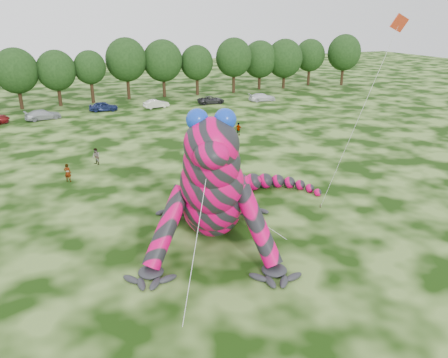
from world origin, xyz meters
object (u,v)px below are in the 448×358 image
Objects in this scene: tree_12 at (197,70)px; car_6 at (211,100)px; spectator_3 at (238,129)px; spectator_2 at (208,133)px; spectator_0 at (68,173)px; tree_14 at (260,65)px; tree_10 at (127,69)px; car_4 at (103,106)px; spectator_1 at (96,157)px; tree_9 at (91,77)px; car_3 at (43,115)px; inflatable_gecko at (212,164)px; tree_11 at (163,68)px; flying_kite at (393,39)px; tree_7 at (17,79)px; tree_17 at (344,60)px; car_7 at (262,97)px; tree_8 at (57,78)px; car_5 at (156,104)px; tree_16 at (310,62)px; tree_15 at (284,64)px; tree_13 at (234,66)px.

tree_12 is 9.76m from car_6.
car_6 is at bearing -50.36° from spectator_3.
spectator_2 is 1.07× the size of spectator_0.
tree_14 is 5.45× the size of spectator_0.
tree_10 is 31.06m from spectator_3.
car_4 is 2.38× the size of spectator_2.
spectator_1 is (-22.98, -33.45, -3.64)m from tree_12.
tree_9 is at bearing -71.92° from spectator_0.
tree_10 reaches higher than car_3.
tree_10 reaches higher than inflatable_gecko.
tree_11 is 5.92× the size of spectator_1.
flying_kite is 1.41× the size of tree_10.
car_3 is at bearing 114.17° from car_4.
tree_17 is at bearing -0.13° from tree_7.
tree_9 is 31.07m from spectator_2.
spectator_3 reaches higher than car_7.
tree_8 reaches higher than car_4.
tree_11 reaches higher than spectator_0.
car_6 is (9.40, -0.36, -0.04)m from car_5.
tree_9 is 2.13× the size of car_5.
tree_10 is 1.12× the size of tree_16.
tree_12 reaches higher than car_7.
tree_14 is 25.79m from car_5.
spectator_1 reaches higher than car_7.
tree_8 is at bearing -63.88° from spectator_0.
spectator_3 is (-4.24, -20.01, 0.17)m from car_6.
tree_16 reaches higher than car_6.
tree_17 is 25.85m from car_7.
spectator_2 is at bearing -72.01° from tree_9.
car_6 is (11.84, -9.77, -4.62)m from tree_10.
tree_14 is (13.45, 0.98, 0.21)m from tree_12.
tree_12 is at bearing 122.02° from spectator_1.
car_5 is (2.45, -9.41, -4.58)m from tree_10.
tree_15 is 30.18m from car_5.
tree_12 reaches higher than car_4.
spectator_1 is at bearing -149.48° from tree_17.
spectator_0 is (-44.49, -37.34, -3.95)m from tree_15.
tree_11 is at bearing 179.02° from tree_15.
tree_16 is at bearing 3.10° from tree_14.
inflatable_gecko is 62.19m from tree_15.
tree_11 is 0.98× the size of tree_17.
tree_14 is 42.36m from car_3.
car_4 is (-1.09, 43.12, -4.08)m from inflatable_gecko.
car_4 is (11.74, -6.82, -3.99)m from tree_7.
tree_7 is 0.94× the size of tree_13.
tree_7 is 23.91m from tree_11.
tree_11 is at bearing 57.70° from car_7.
car_3 is 9.19m from car_4.
tree_17 is (44.55, -1.92, -0.10)m from tree_10.
car_4 is (-43.79, -9.39, -3.94)m from tree_16.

